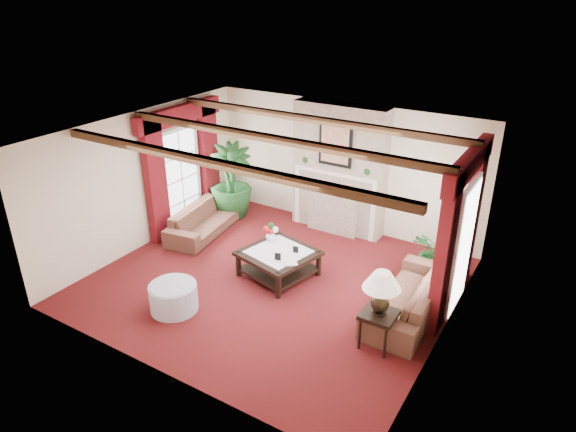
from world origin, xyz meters
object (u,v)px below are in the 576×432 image
Objects in this scene: sofa_right at (410,290)px; side_table at (378,329)px; coffee_table at (279,264)px; potted_palm at (231,196)px; ottoman at (174,297)px; sofa_left at (204,216)px.

sofa_right is 1.04m from side_table.
sofa_right is 2.42m from coffee_table.
potted_palm is 2.43× the size of ottoman.
potted_palm is 3.73m from ottoman.
ottoman is at bearing -60.71° from sofa_right.
side_table reaches higher than ottoman.
coffee_table is at bearing -114.57° from sofa_left.
coffee_table is (-2.41, -0.10, -0.19)m from sofa_right.
sofa_right reaches higher than side_table.
potted_palm is 5.27m from side_table.
sofa_right is 2.86× the size of ottoman.
sofa_left is at bearing -87.86° from potted_palm.
potted_palm is at bearing 157.42° from coffee_table.
potted_palm reaches higher than coffee_table.
sofa_left is 2.36m from coffee_table.
sofa_left is 4.82m from side_table.
ottoman is (1.38, -2.42, -0.16)m from sofa_left.
sofa_right is 3.84× the size of side_table.
coffee_table is 2.47m from side_table.
sofa_right is 1.89× the size of coffee_table.
sofa_right is 3.81m from ottoman.
side_table reaches higher than coffee_table.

